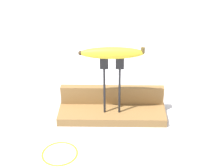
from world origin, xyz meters
name	(u,v)px	position (x,y,z in m)	size (l,w,h in m)	color
ground_plane	(112,117)	(0.00, 0.00, 0.00)	(3.00, 3.00, 0.00)	silver
wooden_board	(112,113)	(0.00, 0.00, 0.01)	(0.36, 0.12, 0.03)	olive
board_backstop	(112,95)	(0.00, 0.05, 0.06)	(0.35, 0.02, 0.06)	olive
fork_stand_center	(112,81)	(0.00, -0.01, 0.15)	(0.07, 0.01, 0.20)	black
banana_raised_center	(112,53)	(0.00, -0.01, 0.24)	(0.20, 0.04, 0.04)	yellow
wire_coil	(60,153)	(-0.15, -0.19, 0.00)	(0.11, 0.11, 0.01)	gold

